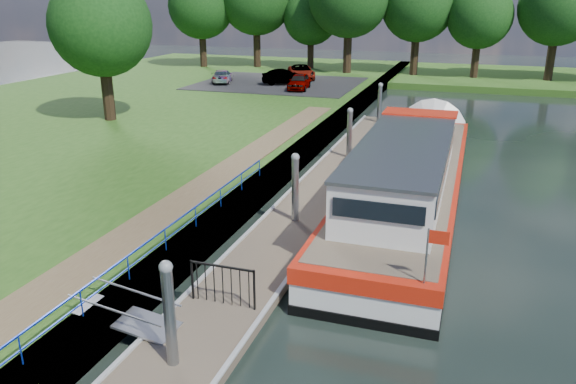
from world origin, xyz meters
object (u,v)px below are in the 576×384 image
(pontoon, at_px, (326,188))
(car_b, at_px, (285,77))
(car_a, at_px, (299,81))
(barge, at_px, (411,175))
(car_d, at_px, (301,72))
(car_c, at_px, (222,76))

(pontoon, relative_size, car_b, 7.62)
(pontoon, height_order, car_a, car_a)
(barge, height_order, car_a, barge)
(pontoon, relative_size, car_a, 7.82)
(pontoon, distance_m, barge, 3.72)
(barge, relative_size, car_a, 5.51)
(car_b, xyz_separation_m, car_d, (0.40, 3.67, 0.01))
(barge, relative_size, car_c, 5.38)
(barge, xyz_separation_m, car_d, (-13.39, 27.71, 0.41))
(barge, relative_size, car_b, 5.37)
(barge, xyz_separation_m, car_c, (-19.46, 23.41, 0.32))
(barge, height_order, car_c, barge)
(pontoon, xyz_separation_m, barge, (3.60, 0.25, 0.90))
(pontoon, height_order, car_d, car_d)
(pontoon, bearing_deg, car_a, 110.25)
(car_d, bearing_deg, car_b, -120.03)
(car_d, bearing_deg, pontoon, -94.49)
(pontoon, relative_size, car_d, 6.33)
(car_c, relative_size, car_d, 0.83)
(barge, distance_m, car_b, 27.72)
(car_b, height_order, car_c, car_b)
(pontoon, xyz_separation_m, car_b, (-10.19, 24.29, 1.30))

